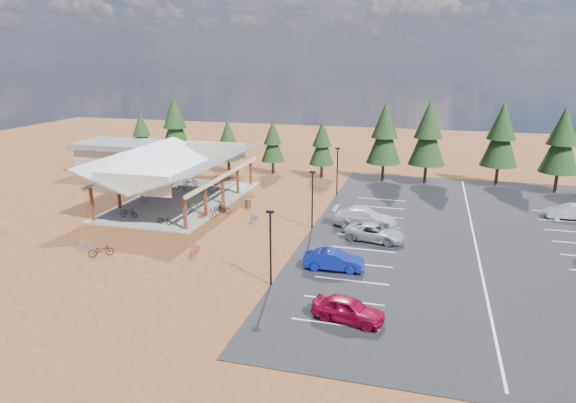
{
  "coord_description": "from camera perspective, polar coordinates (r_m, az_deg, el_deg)",
  "views": [
    {
      "loc": [
        14.37,
        -39.46,
        14.44
      ],
      "look_at": [
        2.67,
        2.58,
        2.1
      ],
      "focal_mm": 32.0,
      "sensor_mm": 36.0,
      "label": 1
    }
  ],
  "objects": [
    {
      "name": "bike_4",
      "position": [
        46.73,
        -13.57,
        -2.02
      ],
      "size": [
        1.61,
        0.8,
        0.81
      ],
      "primitive_type": "imported",
      "rotation": [
        0.0,
        0.0,
        1.39
      ],
      "color": "black",
      "rests_on": "concrete_pad"
    },
    {
      "name": "bike_14",
      "position": [
        46.47,
        -3.8,
        -1.74
      ],
      "size": [
        0.73,
        1.85,
        0.96
      ],
      "primitive_type": "imported",
      "rotation": [
        0.0,
        0.0,
        -0.05
      ],
      "color": "#14498E",
      "rests_on": "ground"
    },
    {
      "name": "pine_5",
      "position": [
        61.59,
        10.69,
        7.43
      ],
      "size": [
        4.06,
        4.06,
        9.46
      ],
      "color": "#382314",
      "rests_on": "ground"
    },
    {
      "name": "bike_pavilion",
      "position": [
        53.53,
        -11.91,
        4.0
      ],
      "size": [
        11.65,
        19.4,
        4.97
      ],
      "color": "#5B2C1A",
      "rests_on": "concrete_pad"
    },
    {
      "name": "lamp_post_2",
      "position": [
        55.47,
        5.5,
        3.79
      ],
      "size": [
        0.5,
        0.25,
        5.14
      ],
      "color": "black",
      "rests_on": "ground"
    },
    {
      "name": "ground",
      "position": [
        44.41,
        -4.22,
        -3.23
      ],
      "size": [
        140.0,
        140.0,
        0.0
      ],
      "primitive_type": "plane",
      "color": "brown",
      "rests_on": "ground"
    },
    {
      "name": "asphalt_lot",
      "position": [
        45.03,
        20.0,
        -3.88
      ],
      "size": [
        27.0,
        44.0,
        0.04
      ],
      "primitive_type": "cube",
      "color": "black",
      "rests_on": "ground"
    },
    {
      "name": "pine_8",
      "position": [
        62.64,
        28.16,
        6.02
      ],
      "size": [
        4.09,
        4.09,
        9.53
      ],
      "color": "#382314",
      "rests_on": "ground"
    },
    {
      "name": "trash_bin_0",
      "position": [
        49.78,
        -7.28,
        -0.67
      ],
      "size": [
        0.6,
        0.6,
        0.9
      ],
      "primitive_type": "cylinder",
      "color": "#4C2F1B",
      "rests_on": "ground"
    },
    {
      "name": "pine_7",
      "position": [
        63.39,
        22.61,
        6.84
      ],
      "size": [
        4.15,
        4.15,
        9.66
      ],
      "color": "#382314",
      "rests_on": "ground"
    },
    {
      "name": "bike_5",
      "position": [
        49.59,
        -10.35,
        -0.75
      ],
      "size": [
        1.52,
        0.6,
        0.89
      ],
      "primitive_type": "imported",
      "rotation": [
        0.0,
        0.0,
        1.45
      ],
      "color": "gray",
      "rests_on": "concrete_pad"
    },
    {
      "name": "car_1",
      "position": [
        36.23,
        5.13,
        -6.51
      ],
      "size": [
        4.27,
        1.65,
        1.39
      ],
      "primitive_type": "imported",
      "rotation": [
        0.0,
        0.0,
        1.62
      ],
      "color": "navy",
      "rests_on": "asphalt_lot"
    },
    {
      "name": "bike_13",
      "position": [
        42.45,
        -21.44,
        -4.54
      ],
      "size": [
        1.66,
        0.51,
        0.99
      ],
      "primitive_type": "imported",
      "rotation": [
        0.0,
        0.0,
        4.74
      ],
      "color": "gray",
      "rests_on": "ground"
    },
    {
      "name": "bike_16",
      "position": [
        49.41,
        -7.33,
        -0.78
      ],
      "size": [
        1.81,
        0.76,
        0.93
      ],
      "primitive_type": "imported",
      "rotation": [
        0.0,
        0.0,
        4.63
      ],
      "color": "black",
      "rests_on": "ground"
    },
    {
      "name": "bike_6",
      "position": [
        56.72,
        -9.17,
        1.44
      ],
      "size": [
        1.93,
        0.96,
        0.97
      ],
      "primitive_type": "imported",
      "rotation": [
        0.0,
        0.0,
        1.75
      ],
      "color": "#254C9D",
      "rests_on": "concrete_pad"
    },
    {
      "name": "pine_3",
      "position": [
        64.94,
        -1.7,
        6.71
      ],
      "size": [
        2.96,
        2.96,
        6.9
      ],
      "color": "#382314",
      "rests_on": "ground"
    },
    {
      "name": "trash_bin_1",
      "position": [
        50.81,
        -4.44,
        -0.24
      ],
      "size": [
        0.6,
        0.6,
        0.9
      ],
      "primitive_type": "cylinder",
      "color": "#4C2F1B",
      "rests_on": "ground"
    },
    {
      "name": "bike_15",
      "position": [
        47.9,
        -8.97,
        -1.31
      ],
      "size": [
        1.74,
        1.31,
        1.04
      ],
      "primitive_type": "imported",
      "rotation": [
        0.0,
        0.0,
        2.11
      ],
      "color": "maroon",
      "rests_on": "ground"
    },
    {
      "name": "pine_4",
      "position": [
        62.78,
        3.79,
        6.49
      ],
      "size": [
        3.05,
        3.05,
        7.11
      ],
      "color": "#382314",
      "rests_on": "ground"
    },
    {
      "name": "bike_2",
      "position": [
        58.13,
        -11.82,
        1.6
      ],
      "size": [
        1.71,
        0.98,
        0.85
      ],
      "primitive_type": "imported",
      "rotation": [
        0.0,
        0.0,
        1.3
      ],
      "color": "navy",
      "rests_on": "concrete_pad"
    },
    {
      "name": "bike_11",
      "position": [
        39.25,
        -10.35,
        -5.3
      ],
      "size": [
        0.52,
        1.65,
        0.98
      ],
      "primitive_type": "imported",
      "rotation": [
        0.0,
        0.0,
        -0.04
      ],
      "color": "maroon",
      "rests_on": "ground"
    },
    {
      "name": "pine_2",
      "position": [
        66.21,
        -6.68,
        6.76
      ],
      "size": [
        2.94,
        2.94,
        6.84
      ],
      "color": "#382314",
      "rests_on": "ground"
    },
    {
      "name": "bike_1",
      "position": [
        53.69,
        -15.43,
        0.27
      ],
      "size": [
        1.73,
        0.96,
        1.0
      ],
      "primitive_type": "imported",
      "rotation": [
        0.0,
        0.0,
        1.88
      ],
      "color": "gray",
      "rests_on": "concrete_pad"
    },
    {
      "name": "bike_3",
      "position": [
        60.32,
        -10.79,
        2.25
      ],
      "size": [
        1.78,
        0.78,
        1.03
      ],
      "primitive_type": "imported",
      "rotation": [
        0.0,
        0.0,
        1.75
      ],
      "color": "maroon",
      "rests_on": "concrete_pad"
    },
    {
      "name": "car_9",
      "position": [
        53.73,
        28.78,
        -1.01
      ],
      "size": [
        4.27,
        1.82,
        1.37
      ],
      "primitive_type": "imported",
      "rotation": [
        0.0,
        0.0,
        -1.48
      ],
      "color": "#B5B5B5",
      "rests_on": "asphalt_lot"
    },
    {
      "name": "car_3",
      "position": [
        45.48,
        8.56,
        -1.78
      ],
      "size": [
        5.66,
        2.39,
        1.63
      ],
      "primitive_type": "imported",
      "rotation": [
        0.0,
        0.0,
        1.59
      ],
      "color": "#BCBCBC",
      "rests_on": "asphalt_lot"
    },
    {
      "name": "concrete_pad",
      "position": [
        54.4,
        -11.69,
        0.11
      ],
      "size": [
        10.6,
        18.6,
        0.1
      ],
      "primitive_type": "cube",
      "color": "gray",
      "rests_on": "ground"
    },
    {
      "name": "pine_6",
      "position": [
        61.46,
        15.3,
        7.29
      ],
      "size": [
        4.18,
        4.18,
        9.74
      ],
      "color": "#382314",
      "rests_on": "ground"
    },
    {
      "name": "lamp_post_0",
      "position": [
        32.97,
        -1.96,
        -4.57
      ],
      "size": [
        0.5,
        0.25,
        5.14
      ],
      "color": "black",
      "rests_on": "ground"
    },
    {
      "name": "pine_0",
      "position": [
        73.09,
        -15.96,
        7.33
      ],
      "size": [
        3.13,
        3.13,
        7.3
      ],
      "color": "#382314",
      "rests_on": "ground"
    },
    {
      "name": "bike_0",
      "position": [
        49.58,
        -17.3,
        -1.16
      ],
      "size": [
        1.95,
        0.87,
        0.99
      ],
      "primitive_type": "imported",
      "rotation": [
        0.0,
        0.0,
        1.46
      ],
      "color": "black",
      "rests_on": "concrete_pad"
    },
    {
      "name": "car_2",
      "position": [
        42.21,
        9.63,
        -3.44
      ],
      "size": [
        5.08,
        2.99,
        1.33
      ],
      "primitive_type": "imported",
      "rotation": [
        0.0,
        0.0,
        1.4
      ],
      "color": "#9DA0A5",
      "rests_on": "asphalt_lot"
    },
    {
      "name": "pine_1",
      "position": [
        70.48,
        -12.45,
        8.39
      ],
      "size": [
        4.08,
        4.08,
        9.51
      ],
      "color": "#382314",
      "rests_on": "ground"
    },
    {
      "name": "outbuilding",
      "position": [
        70.2,
        -17.95,
        4.83
      ],
      "size": [
        11.0,
        7.0,
        3.9
      ],
      "color": "#ADA593",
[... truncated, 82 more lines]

